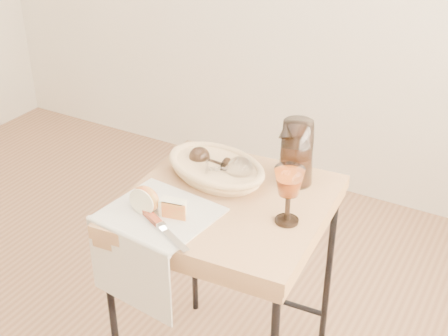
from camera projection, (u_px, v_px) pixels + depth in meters
The scene contains 10 objects.
side_table at pixel (227, 295), 2.09m from camera, with size 0.61×0.61×0.77m, color brown, non-canonical shape.
tea_towel at pixel (160, 214), 1.82m from camera, with size 0.31×0.28×0.01m, color white.
bread_basket at pixel (216, 170), 2.00m from camera, with size 0.32×0.22×0.06m, color tan, non-canonical shape.
goblet_lying_a at pixel (211, 161), 2.02m from camera, with size 0.12×0.07×0.07m, color #3C2C23, non-canonical shape.
goblet_lying_b at pixel (226, 169), 1.95m from camera, with size 0.14×0.08×0.08m, color white, non-canonical shape.
pitcher at pixel (296, 152), 1.94m from camera, with size 0.15×0.23×0.25m, color black, non-canonical shape.
wine_goblet at pixel (288, 196), 1.75m from camera, with size 0.09×0.09×0.18m, color white, non-canonical shape.
apple_half at pixel (146, 199), 1.81m from camera, with size 0.09×0.05×0.08m, color red.
apple_wedge at pixel (173, 208), 1.80m from camera, with size 0.07×0.04×0.05m, color beige.
table_knife at pixel (163, 227), 1.74m from camera, with size 0.23×0.02×0.02m, color silver, non-canonical shape.
Camera 1 is at (1.38, -1.08, 1.79)m, focal length 49.31 mm.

